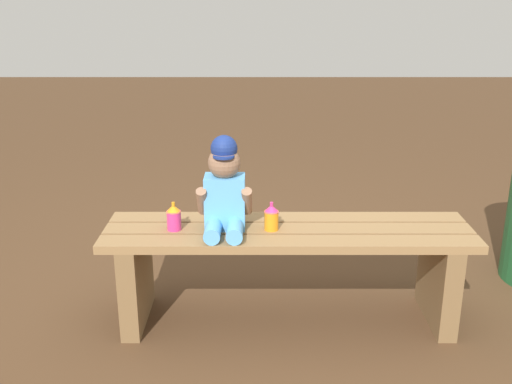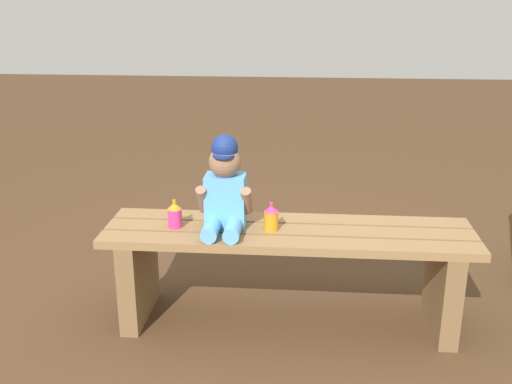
# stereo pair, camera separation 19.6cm
# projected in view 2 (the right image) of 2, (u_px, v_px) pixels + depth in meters

# --- Properties ---
(ground_plane) EXTENTS (16.00, 16.00, 0.00)m
(ground_plane) POSITION_uv_depth(u_px,v_px,m) (287.00, 320.00, 2.69)
(ground_plane) COLOR #4C331E
(park_bench) EXTENTS (1.58, 0.39, 0.44)m
(park_bench) POSITION_uv_depth(u_px,v_px,m) (288.00, 259.00, 2.59)
(park_bench) COLOR olive
(park_bench) RESTS_ON ground_plane
(child_figure) EXTENTS (0.23, 0.27, 0.40)m
(child_figure) POSITION_uv_depth(u_px,v_px,m) (225.00, 189.00, 2.51)
(child_figure) COLOR #59A5E5
(child_figure) RESTS_ON park_bench
(sippy_cup_left) EXTENTS (0.06, 0.06, 0.12)m
(sippy_cup_left) POSITION_uv_depth(u_px,v_px,m) (175.00, 214.00, 2.55)
(sippy_cup_left) COLOR #E5337F
(sippy_cup_left) RESTS_ON park_bench
(sippy_cup_right) EXTENTS (0.06, 0.06, 0.12)m
(sippy_cup_right) POSITION_uv_depth(u_px,v_px,m) (271.00, 217.00, 2.52)
(sippy_cup_right) COLOR orange
(sippy_cup_right) RESTS_ON park_bench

